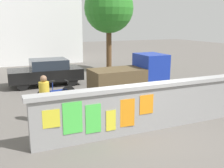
# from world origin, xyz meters

# --- Properties ---
(ground) EXTENTS (60.00, 60.00, 0.00)m
(ground) POSITION_xyz_m (0.00, 8.00, 0.00)
(ground) COLOR #605B56
(poster_wall) EXTENTS (7.23, 0.42, 1.49)m
(poster_wall) POSITION_xyz_m (-0.01, -0.00, 0.77)
(poster_wall) COLOR gray
(poster_wall) RESTS_ON ground
(auto_rickshaw_truck) EXTENTS (3.63, 1.57, 1.85)m
(auto_rickshaw_truck) POSITION_xyz_m (1.62, 3.99, 0.90)
(auto_rickshaw_truck) COLOR black
(auto_rickshaw_truck) RESTS_ON ground
(car_parked) EXTENTS (3.83, 1.76, 1.40)m
(car_parked) POSITION_xyz_m (-1.76, 7.43, 0.73)
(car_parked) COLOR black
(car_parked) RESTS_ON ground
(motorcycle) EXTENTS (1.90, 0.56, 0.87)m
(motorcycle) POSITION_xyz_m (-1.18, 1.73, 0.46)
(motorcycle) COLOR black
(motorcycle) RESTS_ON ground
(bicycle_far) EXTENTS (1.70, 0.44, 0.95)m
(bicycle_far) POSITION_xyz_m (-1.95, 4.06, 0.36)
(bicycle_far) COLOR black
(bicycle_far) RESTS_ON ground
(person_walking) EXTENTS (0.36, 0.36, 1.62)m
(person_walking) POSITION_xyz_m (-2.77, 1.94, 0.99)
(person_walking) COLOR #338CBF
(person_walking) RESTS_ON ground
(tree_roadside) EXTENTS (3.26, 3.26, 5.86)m
(tree_roadside) POSITION_xyz_m (2.95, 9.95, 4.20)
(tree_roadside) COLOR brown
(tree_roadside) RESTS_ON ground
(building_background) EXTENTS (10.70, 7.02, 7.75)m
(building_background) POSITION_xyz_m (-2.65, 18.01, 3.89)
(building_background) COLOR white
(building_background) RESTS_ON ground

